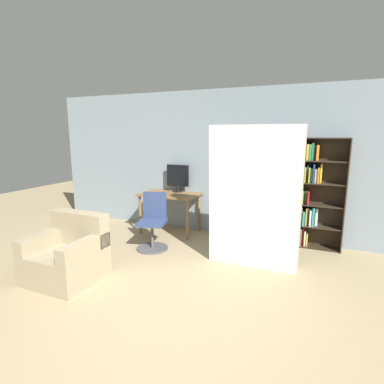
{
  "coord_description": "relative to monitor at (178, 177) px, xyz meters",
  "views": [
    {
      "loc": [
        1.34,
        -2.34,
        1.89
      ],
      "look_at": [
        -0.35,
        1.66,
        1.05
      ],
      "focal_mm": 28.0,
      "sensor_mm": 36.0,
      "label": 1
    }
  ],
  "objects": [
    {
      "name": "ground_plane",
      "position": [
        1.18,
        -2.91,
        -1.07
      ],
      "size": [
        16.0,
        16.0,
        0.0
      ],
      "primitive_type": "plane",
      "color": "#9E8966"
    },
    {
      "name": "wall_back",
      "position": [
        1.18,
        0.15,
        0.28
      ],
      "size": [
        8.0,
        0.06,
        2.7
      ],
      "color": "gray",
      "rests_on": "ground"
    },
    {
      "name": "desk",
      "position": [
        -0.07,
        -0.23,
        -0.4
      ],
      "size": [
        1.11,
        0.69,
        0.77
      ],
      "color": "brown",
      "rests_on": "ground"
    },
    {
      "name": "monitor",
      "position": [
        0.0,
        0.0,
        0.0
      ],
      "size": [
        0.47,
        0.2,
        0.53
      ],
      "color": "black",
      "rests_on": "desk"
    },
    {
      "name": "office_chair",
      "position": [
        0.06,
        -1.09,
        -0.68
      ],
      "size": [
        0.53,
        0.53,
        0.94
      ],
      "color": "#4C4C51",
      "rests_on": "ground"
    },
    {
      "name": "bookshelf",
      "position": [
        2.54,
        0.02,
        -0.14
      ],
      "size": [
        0.7,
        0.26,
        1.84
      ],
      "color": "#2D2319",
      "rests_on": "ground"
    },
    {
      "name": "mattress_near",
      "position": [
        1.73,
        -1.12,
        -0.05
      ],
      "size": [
        1.27,
        0.29,
        2.02
      ],
      "color": "silver",
      "rests_on": "ground"
    },
    {
      "name": "armchair",
      "position": [
        -0.44,
        -2.46,
        -0.75
      ],
      "size": [
        0.85,
        0.8,
        0.85
      ],
      "color": "gray",
      "rests_on": "ground"
    }
  ]
}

